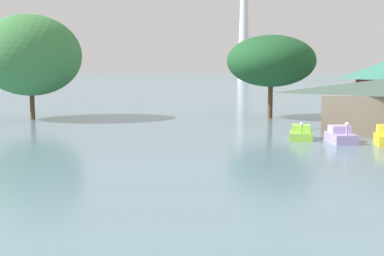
{
  "coord_description": "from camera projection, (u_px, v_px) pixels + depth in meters",
  "views": [
    {
      "loc": [
        10.2,
        -6.6,
        5.26
      ],
      "look_at": [
        1.66,
        22.83,
        1.57
      ],
      "focal_mm": 44.47,
      "sensor_mm": 36.0,
      "label": 1
    }
  ],
  "objects": [
    {
      "name": "shoreline_tree_mid",
      "position": [
        271.0,
        61.0,
        52.42
      ],
      "size": [
        9.78,
        9.78,
        9.19
      ],
      "color": "brown",
      "rests_on": "ground"
    },
    {
      "name": "shoreline_tree_tall_left",
      "position": [
        30.0,
        55.0,
        51.1
      ],
      "size": [
        10.89,
        10.89,
        11.27
      ],
      "color": "brown",
      "rests_on": "ground"
    },
    {
      "name": "pedal_boat_lime",
      "position": [
        301.0,
        134.0,
        36.77
      ],
      "size": [
        1.9,
        3.06,
        1.45
      ],
      "rotation": [
        0.0,
        0.0,
        -1.5
      ],
      "color": "#8CCC3F",
      "rests_on": "ground"
    },
    {
      "name": "pedal_boat_lavender",
      "position": [
        341.0,
        136.0,
        35.03
      ],
      "size": [
        2.46,
        3.29,
        1.66
      ],
      "rotation": [
        0.0,
        0.0,
        -1.26
      ],
      "color": "#B299D8",
      "rests_on": "ground"
    }
  ]
}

